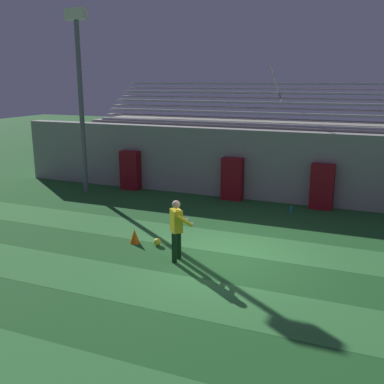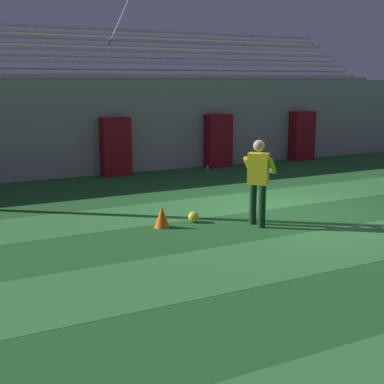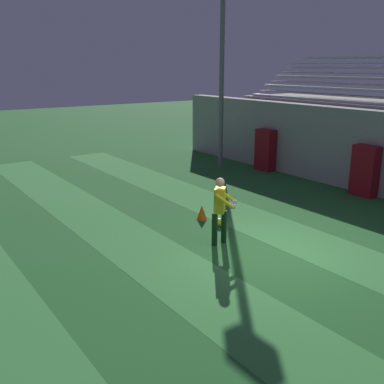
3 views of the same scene
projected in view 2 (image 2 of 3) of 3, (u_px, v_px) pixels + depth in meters
name	position (u px, v px, depth m)	size (l,w,h in m)	color
ground_plane	(286.00, 211.00, 11.53)	(80.00, 80.00, 0.00)	#236028
turf_stripe_mid	(370.00, 240.00, 9.43)	(28.00, 1.79, 0.01)	#38843D
turf_stripe_far	(256.00, 201.00, 12.55)	(28.00, 1.79, 0.01)	#38843D
back_wall	(162.00, 125.00, 16.89)	(24.00, 0.60, 2.80)	#999691
padding_pillar_gate_left	(116.00, 147.00, 15.73)	(0.85, 0.44, 1.71)	maroon
padding_pillar_gate_right	(218.00, 141.00, 17.31)	(0.85, 0.44, 1.71)	maroon
padding_pillar_far_right	(302.00, 136.00, 18.85)	(0.85, 0.44, 1.71)	maroon
bleacher_stand	(135.00, 117.00, 18.90)	(18.00, 4.05, 5.43)	#999691
goalkeeper	(258.00, 177.00, 10.21)	(0.74, 0.74, 1.67)	#143319
soccer_ball	(194.00, 217.00, 10.62)	(0.22, 0.22, 0.22)	yellow
traffic_cone	(162.00, 217.00, 10.22)	(0.30, 0.30, 0.42)	orange
water_bottle	(207.00, 170.00, 16.21)	(0.07, 0.07, 0.24)	#1E8CD8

